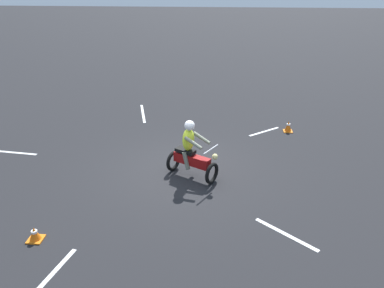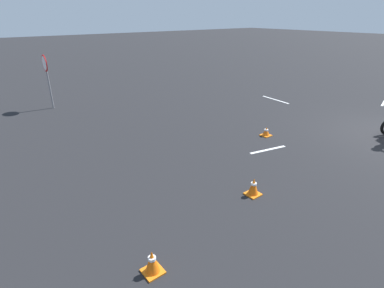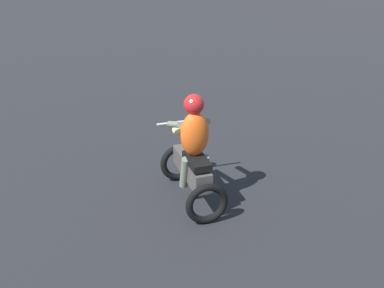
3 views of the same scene
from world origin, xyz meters
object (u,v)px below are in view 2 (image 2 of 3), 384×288
Objects in this scene: traffic_cone_near_left at (253,187)px; traffic_cone_mid_center at (266,132)px; traffic_cone_near_right at (152,262)px; stop_sign at (46,71)px.

traffic_cone_near_left reaches higher than traffic_cone_mid_center.
traffic_cone_near_left is 3.83m from traffic_cone_mid_center.
traffic_cone_near_right is 6.73m from traffic_cone_mid_center.
stop_sign reaches higher than traffic_cone_near_left.
traffic_cone_near_right reaches higher than traffic_cone_near_left.
stop_sign is 9.44m from traffic_cone_mid_center.
traffic_cone_near_right is (-0.53, 3.02, 0.00)m from traffic_cone_near_left.
stop_sign is 10.39m from traffic_cone_near_left.
traffic_cone_near_right is at bearing 113.78° from traffic_cone_mid_center.
stop_sign is 10.85m from traffic_cone_near_right.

